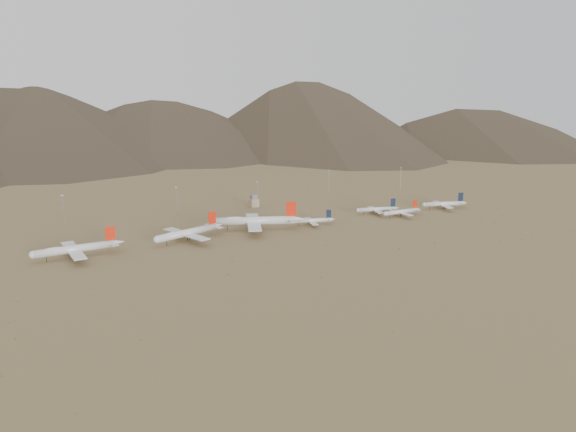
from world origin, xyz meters
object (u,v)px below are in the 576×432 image
narrowbody_a (313,220)px  control_tower (254,201)px  widebody_west (75,249)px  widebody_east (255,221)px  narrowbody_b (377,209)px  widebody_centre (187,233)px

narrowbody_a → control_tower: (-15.94, 90.85, 1.15)m
widebody_west → control_tower: 201.56m
widebody_east → narrowbody_b: size_ratio=1.79×
narrowbody_a → narrowbody_b: 74.67m
widebody_west → narrowbody_b: widebody_west is taller
widebody_east → narrowbody_a: 50.85m
widebody_east → narrowbody_a: size_ratio=1.94×
narrowbody_b → control_tower: narrowbody_b is taller
widebody_centre → control_tower: bearing=24.5°
widebody_centre → widebody_east: 59.94m
widebody_centre → narrowbody_a: 109.81m
narrowbody_b → widebody_west: bearing=-161.9°
widebody_centre → narrowbody_a: widebody_centre is taller
widebody_west → widebody_east: 142.01m
narrowbody_b → widebody_east: bearing=-164.1°
widebody_east → narrowbody_b: bearing=22.0°
widebody_west → widebody_east: bearing=1.2°
widebody_centre → narrowbody_a: size_ratio=1.61×
widebody_west → narrowbody_b: bearing=-0.7°
control_tower → widebody_west: bearing=-150.6°
widebody_west → narrowbody_b: 266.07m
widebody_centre → narrowbody_b: bearing=-16.3°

